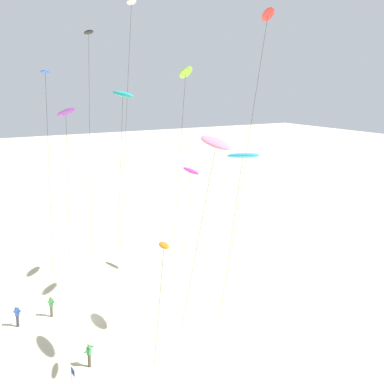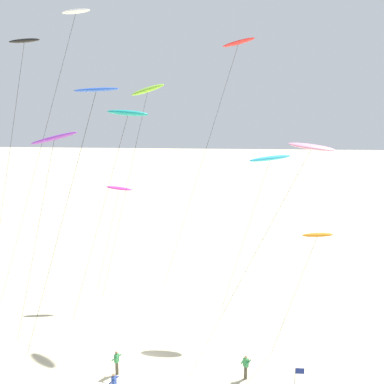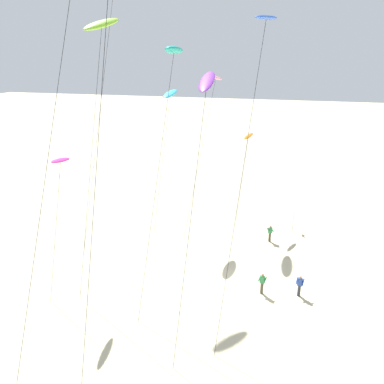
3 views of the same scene
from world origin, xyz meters
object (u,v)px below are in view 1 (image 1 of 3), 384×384
at_px(kite_white, 131,7).
at_px(kite_flyer_nearest, 89,354).
at_px(kite_teal, 123,95).
at_px(kite_blue, 45,75).
at_px(kite_cyan, 243,156).
at_px(kite_purple, 66,114).
at_px(kite_red, 267,19).
at_px(kite_black, 89,36).
at_px(kite_lime, 186,74).
at_px(kite_orange, 164,247).
at_px(kite_pink, 216,144).
at_px(kite_magenta, 191,172).
at_px(marker_flag, 72,377).
at_px(kite_flyer_furthest, 51,306).
at_px(kite_flyer_middle, 17,315).

distance_m(kite_white, kite_flyer_nearest, 28.18).
bearing_deg(kite_teal, kite_blue, -98.58).
bearing_deg(kite_cyan, kite_purple, -155.04).
xyz_separation_m(kite_red, kite_black, (-15.44, -7.53, -0.42)).
relative_size(kite_blue, kite_flyer_nearest, 11.26).
bearing_deg(kite_lime, kite_teal, -97.22).
bearing_deg(kite_white, kite_orange, -19.42).
distance_m(kite_pink, kite_magenta, 18.01).
xyz_separation_m(kite_white, marker_flag, (16.17, -11.39, -22.53)).
bearing_deg(kite_flyer_furthest, kite_black, 139.00).
bearing_deg(kite_black, kite_teal, -0.69).
height_order(kite_magenta, kite_flyer_nearest, kite_magenta).
bearing_deg(kite_purple, kite_pink, 10.37).
bearing_deg(kite_white, kite_lime, 24.70).
bearing_deg(kite_flyer_furthest, marker_flag, -9.83).
bearing_deg(kite_magenta, kite_orange, -34.63).
relative_size(kite_red, kite_white, 0.93).
height_order(kite_lime, kite_flyer_middle, kite_lime).
bearing_deg(kite_flyer_nearest, kite_red, 92.74).
bearing_deg(kite_cyan, kite_flyer_furthest, -135.42).
bearing_deg(kite_magenta, kite_flyer_furthest, -79.61).
relative_size(kite_pink, kite_black, 0.67).
bearing_deg(kite_lime, kite_flyer_middle, -90.42).
xyz_separation_m(kite_cyan, kite_flyer_furthest, (-10.51, -10.36, -12.28)).
bearing_deg(kite_red, kite_flyer_nearest, -87.26).
height_order(kite_white, kite_magenta, kite_white).
xyz_separation_m(kite_orange, marker_flag, (-1.66, -5.10, -7.40)).
distance_m(kite_black, kite_magenta, 14.97).
height_order(kite_blue, kite_flyer_middle, kite_blue).
xyz_separation_m(kite_teal, kite_black, (-7.45, 0.09, 4.91)).
bearing_deg(kite_black, kite_white, 42.92).
distance_m(kite_pink, kite_flyer_nearest, 15.79).
distance_m(kite_blue, kite_magenta, 15.84).
bearing_deg(kite_red, marker_flag, -77.02).
bearing_deg(marker_flag, kite_magenta, 131.44).
height_order(kite_white, marker_flag, kite_white).
bearing_deg(kite_blue, kite_flyer_furthest, -39.68).
distance_m(kite_black, kite_flyer_middle, 24.21).
height_order(kite_flyer_furthest, marker_flag, marker_flag).
height_order(kite_black, kite_flyer_middle, kite_black).
relative_size(kite_orange, kite_black, 0.42).
relative_size(kite_cyan, kite_purple, 0.85).
relative_size(kite_flyer_nearest, kite_flyer_middle, 1.00).
relative_size(kite_orange, marker_flag, 4.43).
height_order(kite_pink, kite_flyer_middle, kite_pink).
relative_size(kite_lime, kite_flyer_nearest, 11.54).
relative_size(kite_white, kite_blue, 1.31).
bearing_deg(kite_red, kite_flyer_middle, -113.87).
height_order(kite_pink, marker_flag, kite_pink).
xyz_separation_m(kite_pink, kite_flyer_nearest, (-4.61, -6.52, -13.62)).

